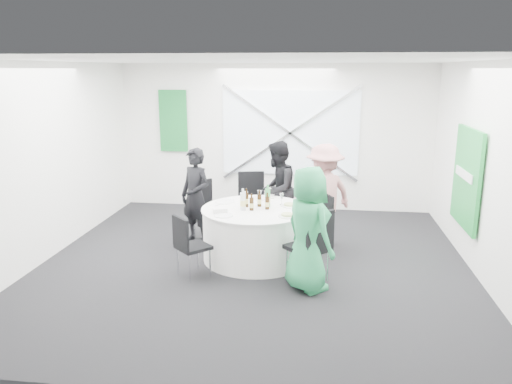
# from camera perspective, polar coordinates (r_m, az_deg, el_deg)

# --- Properties ---
(floor) EXTENTS (6.00, 6.00, 0.00)m
(floor) POSITION_cam_1_polar(r_m,az_deg,el_deg) (7.17, -0.21, -8.17)
(floor) COLOR black
(floor) RESTS_ON ground
(ceiling) EXTENTS (6.00, 6.00, 0.00)m
(ceiling) POSITION_cam_1_polar(r_m,az_deg,el_deg) (6.64, -0.23, 14.82)
(ceiling) COLOR silver
(ceiling) RESTS_ON wall_back
(wall_back) EXTENTS (6.00, 0.00, 6.00)m
(wall_back) POSITION_cam_1_polar(r_m,az_deg,el_deg) (9.71, 2.16, 6.23)
(wall_back) COLOR white
(wall_back) RESTS_ON floor
(wall_front) EXTENTS (6.00, 0.00, 6.00)m
(wall_front) POSITION_cam_1_polar(r_m,az_deg,el_deg) (3.91, -6.13, -5.47)
(wall_front) COLOR white
(wall_front) RESTS_ON floor
(wall_left) EXTENTS (0.00, 6.00, 6.00)m
(wall_left) POSITION_cam_1_polar(r_m,az_deg,el_deg) (7.75, -22.80, 3.21)
(wall_left) COLOR white
(wall_left) RESTS_ON floor
(wall_right) EXTENTS (0.00, 6.00, 6.00)m
(wall_right) POSITION_cam_1_polar(r_m,az_deg,el_deg) (7.03, 24.80, 2.01)
(wall_right) COLOR white
(wall_right) RESTS_ON floor
(window_panel) EXTENTS (2.60, 0.03, 1.60)m
(window_panel) POSITION_cam_1_polar(r_m,az_deg,el_deg) (9.64, 3.93, 6.75)
(window_panel) COLOR silver
(window_panel) RESTS_ON wall_back
(window_brace_a) EXTENTS (2.63, 0.05, 1.84)m
(window_brace_a) POSITION_cam_1_polar(r_m,az_deg,el_deg) (9.60, 3.92, 6.72)
(window_brace_a) COLOR silver
(window_brace_a) RESTS_ON window_panel
(window_brace_b) EXTENTS (2.63, 0.05, 1.84)m
(window_brace_b) POSITION_cam_1_polar(r_m,az_deg,el_deg) (9.60, 3.92, 6.72)
(window_brace_b) COLOR silver
(window_brace_b) RESTS_ON window_panel
(green_banner) EXTENTS (0.55, 0.04, 1.20)m
(green_banner) POSITION_cam_1_polar(r_m,az_deg,el_deg) (10.01, -9.44, 8.02)
(green_banner) COLOR #166F34
(green_banner) RESTS_ON wall_back
(green_sign) EXTENTS (0.05, 1.20, 1.40)m
(green_sign) POSITION_cam_1_polar(r_m,az_deg,el_deg) (7.62, 22.93, 1.49)
(green_sign) COLOR #1A9136
(green_sign) RESTS_ON wall_right
(banquet_table) EXTENTS (1.56, 1.56, 0.76)m
(banquet_table) POSITION_cam_1_polar(r_m,az_deg,el_deg) (7.22, -0.00, -4.78)
(banquet_table) COLOR white
(banquet_table) RESTS_ON floor
(chair_back) EXTENTS (0.54, 0.55, 1.02)m
(chair_back) POSITION_cam_1_polar(r_m,az_deg,el_deg) (8.35, -0.52, -0.61)
(chair_back) COLOR black
(chair_back) RESTS_ON floor
(chair_back_left) EXTENTS (0.61, 0.61, 0.95)m
(chair_back_left) POSITION_cam_1_polar(r_m,az_deg,el_deg) (8.11, -5.75, -1.47)
(chair_back_left) COLOR black
(chair_back_left) RESTS_ON floor
(chair_back_right) EXTENTS (0.53, 0.53, 0.87)m
(chair_back_right) POSITION_cam_1_polar(r_m,az_deg,el_deg) (7.57, 7.32, -3.01)
(chair_back_right) COLOR black
(chair_back_right) RESTS_ON floor
(chair_front_right) EXTENTS (0.65, 0.65, 1.01)m
(chair_front_right) POSITION_cam_1_polar(r_m,az_deg,el_deg) (6.29, 6.52, -5.68)
(chair_front_right) COLOR black
(chair_front_right) RESTS_ON floor
(chair_front_left) EXTENTS (0.55, 0.55, 0.85)m
(chair_front_left) POSITION_cam_1_polar(r_m,az_deg,el_deg) (6.59, -7.77, -5.71)
(chair_front_left) COLOR black
(chair_front_left) RESTS_ON floor
(person_man_back_left) EXTENTS (0.66, 0.59, 1.51)m
(person_man_back_left) POSITION_cam_1_polar(r_m,az_deg,el_deg) (7.86, -6.92, -0.47)
(person_man_back_left) COLOR black
(person_man_back_left) RESTS_ON floor
(person_man_back) EXTENTS (0.56, 0.83, 1.58)m
(person_man_back) POSITION_cam_1_polar(r_m,az_deg,el_deg) (8.09, 2.41, 0.27)
(person_man_back) COLOR black
(person_man_back) RESTS_ON floor
(person_woman_pink) EXTENTS (1.10, 1.02, 1.59)m
(person_woman_pink) POSITION_cam_1_polar(r_m,az_deg,el_deg) (7.81, 7.79, -0.29)
(person_woman_pink) COLOR tan
(person_woman_pink) RESTS_ON floor
(person_woman_green) EXTENTS (0.87, 0.91, 1.57)m
(person_woman_green) POSITION_cam_1_polar(r_m,az_deg,el_deg) (6.16, 5.99, -4.25)
(person_woman_green) COLOR #299759
(person_woman_green) RESTS_ON floor
(plate_back) EXTENTS (0.29, 0.29, 0.01)m
(plate_back) POSITION_cam_1_polar(r_m,az_deg,el_deg) (7.63, 0.60, -0.72)
(plate_back) COLOR white
(plate_back) RESTS_ON banquet_table
(plate_back_left) EXTENTS (0.29, 0.29, 0.01)m
(plate_back_left) POSITION_cam_1_polar(r_m,az_deg,el_deg) (7.45, -3.58, -1.11)
(plate_back_left) COLOR white
(plate_back_left) RESTS_ON banquet_table
(plate_back_right) EXTENTS (0.26, 0.26, 0.04)m
(plate_back_right) POSITION_cam_1_polar(r_m,az_deg,el_deg) (7.23, 3.86, -1.52)
(plate_back_right) COLOR white
(plate_back_right) RESTS_ON banquet_table
(plate_front_right) EXTENTS (0.25, 0.25, 0.04)m
(plate_front_right) POSITION_cam_1_polar(r_m,az_deg,el_deg) (6.73, 3.60, -2.69)
(plate_front_right) COLOR white
(plate_front_right) RESTS_ON banquet_table
(plate_front_left) EXTENTS (0.25, 0.25, 0.01)m
(plate_front_left) POSITION_cam_1_polar(r_m,az_deg,el_deg) (6.76, -3.73, -2.68)
(plate_front_left) COLOR white
(plate_front_left) RESTS_ON banquet_table
(napkin) EXTENTS (0.22, 0.19, 0.05)m
(napkin) POSITION_cam_1_polar(r_m,az_deg,el_deg) (6.89, -4.16, -2.06)
(napkin) COLOR white
(napkin) RESTS_ON plate_front_left
(beer_bottle_a) EXTENTS (0.06, 0.06, 0.27)m
(beer_bottle_a) POSITION_cam_1_polar(r_m,az_deg,el_deg) (7.16, -1.10, -0.88)
(beer_bottle_a) COLOR #351E09
(beer_bottle_a) RESTS_ON banquet_table
(beer_bottle_b) EXTENTS (0.06, 0.06, 0.25)m
(beer_bottle_b) POSITION_cam_1_polar(r_m,az_deg,el_deg) (7.18, 0.39, -0.95)
(beer_bottle_b) COLOR #351E09
(beer_bottle_b) RESTS_ON banquet_table
(beer_bottle_c) EXTENTS (0.06, 0.06, 0.24)m
(beer_bottle_c) POSITION_cam_1_polar(r_m,az_deg,el_deg) (7.04, 1.29, -1.27)
(beer_bottle_c) COLOR #351E09
(beer_bottle_c) RESTS_ON banquet_table
(beer_bottle_d) EXTENTS (0.06, 0.06, 0.24)m
(beer_bottle_d) POSITION_cam_1_polar(r_m,az_deg,el_deg) (6.98, -0.51, -1.39)
(beer_bottle_d) COLOR #351E09
(beer_bottle_d) RESTS_ON banquet_table
(green_water_bottle) EXTENTS (0.08, 0.08, 0.33)m
(green_water_bottle) POSITION_cam_1_polar(r_m,az_deg,el_deg) (7.15, 1.34, -0.69)
(green_water_bottle) COLOR green
(green_water_bottle) RESTS_ON banquet_table
(clear_water_bottle) EXTENTS (0.08, 0.08, 0.31)m
(clear_water_bottle) POSITION_cam_1_polar(r_m,az_deg,el_deg) (7.00, -1.50, -1.10)
(clear_water_bottle) COLOR silver
(clear_water_bottle) RESTS_ON banquet_table
(wine_glass_a) EXTENTS (0.07, 0.07, 0.17)m
(wine_glass_a) POSITION_cam_1_polar(r_m,az_deg,el_deg) (7.44, 0.42, -0.17)
(wine_glass_a) COLOR white
(wine_glass_a) RESTS_ON banquet_table
(wine_glass_b) EXTENTS (0.07, 0.07, 0.17)m
(wine_glass_b) POSITION_cam_1_polar(r_m,az_deg,el_deg) (7.37, -1.19, -0.30)
(wine_glass_b) COLOR white
(wine_glass_b) RESTS_ON banquet_table
(wine_glass_c) EXTENTS (0.07, 0.07, 0.17)m
(wine_glass_c) POSITION_cam_1_polar(r_m,az_deg,el_deg) (7.42, 1.28, -0.20)
(wine_glass_c) COLOR white
(wine_glass_c) RESTS_ON banquet_table
(wine_glass_d) EXTENTS (0.07, 0.07, 0.17)m
(wine_glass_d) POSITION_cam_1_polar(r_m,az_deg,el_deg) (7.28, 2.96, -0.49)
(wine_glass_d) COLOR white
(wine_glass_d) RESTS_ON banquet_table
(fork_a) EXTENTS (0.08, 0.14, 0.01)m
(fork_a) POSITION_cam_1_polar(r_m,az_deg,el_deg) (7.53, -2.89, -0.96)
(fork_a) COLOR silver
(fork_a) RESTS_ON banquet_table
(knife_a) EXTENTS (0.08, 0.14, 0.01)m
(knife_a) POSITION_cam_1_polar(r_m,az_deg,el_deg) (7.30, -4.31, -1.47)
(knife_a) COLOR silver
(knife_a) RESTS_ON banquet_table
(fork_b) EXTENTS (0.10, 0.13, 0.01)m
(fork_b) POSITION_cam_1_polar(r_m,az_deg,el_deg) (7.03, -4.62, -2.08)
(fork_b) COLOR silver
(fork_b) RESTS_ON banquet_table
(knife_b) EXTENTS (0.10, 0.13, 0.01)m
(knife_b) POSITION_cam_1_polar(r_m,az_deg,el_deg) (6.73, -3.44, -2.80)
(knife_b) COLOR silver
(knife_b) RESTS_ON banquet_table
(fork_c) EXTENTS (0.15, 0.03, 0.01)m
(fork_c) POSITION_cam_1_polar(r_m,az_deg,el_deg) (7.63, 1.52, -0.76)
(fork_c) COLOR silver
(fork_c) RESTS_ON banquet_table
(knife_c) EXTENTS (0.15, 0.03, 0.01)m
(knife_c) POSITION_cam_1_polar(r_m,az_deg,el_deg) (7.65, -1.05, -0.72)
(knife_c) COLOR silver
(knife_c) RESTS_ON banquet_table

